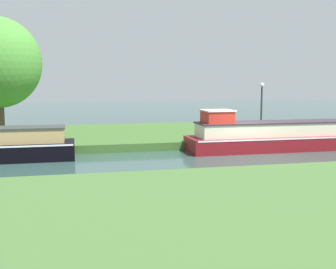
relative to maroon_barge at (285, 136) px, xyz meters
name	(u,v)px	position (x,y,z in m)	size (l,w,h in m)	color
ground_plane	(250,155)	(-2.35, -1.20, -0.66)	(120.00, 120.00, 0.00)	#2D4945
riverbank_far	(202,133)	(-2.35, 5.80, -0.46)	(72.00, 10.00, 0.40)	#395E28
maroon_barge	(285,136)	(0.00, 0.00, 0.00)	(10.49, 2.09, 1.99)	maroon
black_narrowboat	(27,146)	(-12.03, 0.00, -0.07)	(4.15, 1.90, 1.40)	black
lamp_post	(262,102)	(0.00, 2.63, 1.55)	(0.24, 0.24, 2.86)	#333338
mooring_post_near	(246,131)	(-1.43, 1.37, 0.13)	(0.13, 0.13, 0.78)	#4A3A32
mooring_post_far	(215,131)	(-3.09, 1.37, 0.18)	(0.13, 0.13, 0.87)	#463E32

